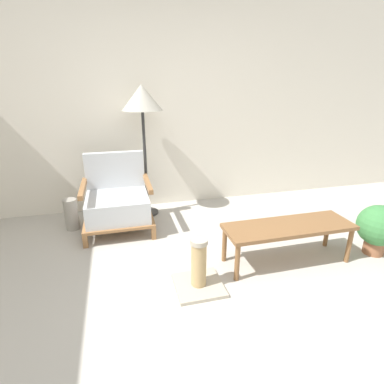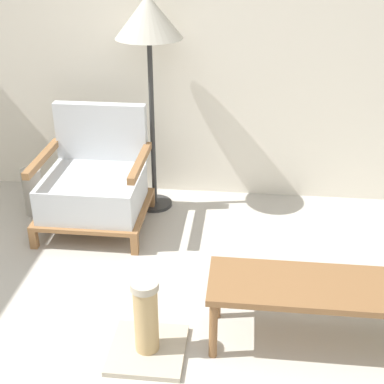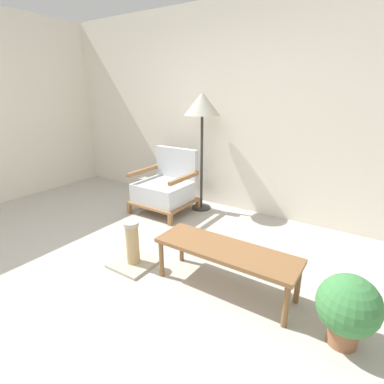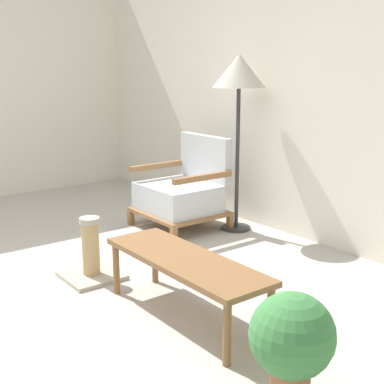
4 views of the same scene
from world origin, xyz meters
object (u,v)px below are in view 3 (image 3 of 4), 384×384
(coffee_table, at_px, (226,253))
(vase, at_px, (143,189))
(scratching_post, at_px, (133,251))
(floor_lamp, at_px, (202,108))
(potted_plant, at_px, (348,307))
(armchair, at_px, (165,188))

(coffee_table, xyz_separation_m, vase, (-2.04, 1.22, -0.16))
(vase, distance_m, scratching_post, 1.79)
(floor_lamp, relative_size, coffee_table, 1.32)
(floor_lamp, xyz_separation_m, vase, (-0.90, -0.23, -1.21))
(vase, distance_m, potted_plant, 3.25)
(vase, xyz_separation_m, scratching_post, (1.13, -1.39, -0.03))
(armchair, bearing_deg, potted_plant, -25.97)
(coffee_table, relative_size, potted_plant, 2.37)
(armchair, relative_size, coffee_table, 0.71)
(floor_lamp, height_order, coffee_table, floor_lamp)
(floor_lamp, bearing_deg, potted_plant, -36.57)
(armchair, relative_size, potted_plant, 1.68)
(floor_lamp, xyz_separation_m, coffee_table, (1.14, -1.45, -1.05))
(coffee_table, distance_m, potted_plant, 0.94)
(coffee_table, height_order, vase, coffee_table)
(potted_plant, bearing_deg, scratching_post, -177.60)
(floor_lamp, height_order, scratching_post, floor_lamp)
(floor_lamp, height_order, vase, floor_lamp)
(armchair, height_order, coffee_table, armchair)
(armchair, bearing_deg, vase, 166.96)
(floor_lamp, distance_m, scratching_post, 2.05)
(armchair, xyz_separation_m, floor_lamp, (0.37, 0.35, 1.05))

